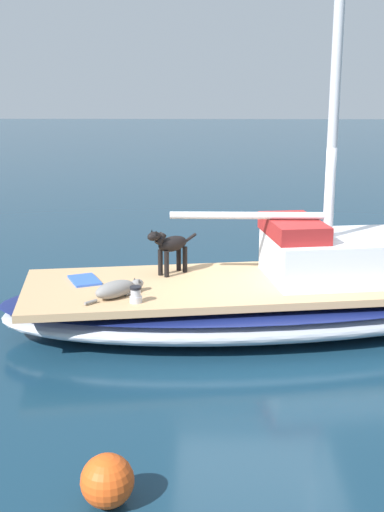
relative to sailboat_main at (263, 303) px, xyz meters
The scene contains 9 objects.
ground_plane 0.34m from the sailboat_main, ahead, with size 120.00×120.00×0.00m, color #143347.
sailboat_main is the anchor object (origin of this frame).
mast_main 3.41m from the sailboat_main, 101.09° to the left, with size 0.14×2.27×6.71m.
cabin_house 1.30m from the sailboat_main, 99.84° to the left, with size 1.73×2.42×0.84m.
dog_black 1.54m from the sailboat_main, 102.48° to the right, with size 0.73×0.71×0.70m.
dog_grey 2.14m from the sailboat_main, 68.27° to the right, with size 0.75×0.72×0.22m.
deck_winch 2.00m from the sailboat_main, 59.34° to the right, with size 0.16×0.16×0.21m.
deck_towel 2.53m from the sailboat_main, 88.06° to the right, with size 0.56×0.36×0.03m, color blue.
mooring_buoy 4.48m from the sailboat_main, 20.74° to the right, with size 0.44×0.44×0.44m, color #E55119.
Camera 1 is at (8.83, -0.79, 3.31)m, focal length 46.01 mm.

